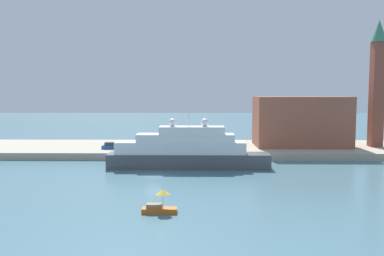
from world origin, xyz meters
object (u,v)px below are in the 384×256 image
object	(u,v)px
large_yacht	(186,151)
person_figure	(131,144)
parked_car	(112,146)
mooring_bollard	(148,151)
harbor_building	(301,121)
small_motorboat	(160,205)
bell_tower	(377,78)

from	to	relation	value
large_yacht	person_figure	distance (m)	20.23
parked_car	person_figure	xyz separation A→B (m)	(4.02, 1.51, 0.23)
mooring_bollard	large_yacht	bearing A→B (deg)	-48.53
harbor_building	parked_car	bearing A→B (deg)	-172.26
large_yacht	small_motorboat	bearing A→B (deg)	-94.44
bell_tower	mooring_bollard	xyz separation A→B (m)	(-50.48, -10.02, -14.99)
small_motorboat	bell_tower	world-z (taller)	bell_tower
large_yacht	bell_tower	distance (m)	48.48
large_yacht	parked_car	bearing A→B (deg)	139.29
large_yacht	small_motorboat	size ratio (longest dim) A/B	7.30
large_yacht	parked_car	xyz separation A→B (m)	(-16.61, 14.30, -1.01)
parked_car	person_figure	distance (m)	4.30
bell_tower	parked_car	distance (m)	60.94
harbor_building	person_figure	world-z (taller)	harbor_building
parked_car	large_yacht	bearing A→B (deg)	-40.71
parked_car	mooring_bollard	bearing A→B (deg)	-30.90
large_yacht	harbor_building	world-z (taller)	harbor_building
small_motorboat	mooring_bollard	world-z (taller)	small_motorboat
small_motorboat	person_figure	xyz separation A→B (m)	(-10.40, 44.05, 1.33)
parked_car	person_figure	world-z (taller)	person_figure
bell_tower	parked_car	size ratio (longest dim) A/B	6.64
large_yacht	person_figure	world-z (taller)	large_yacht
bell_tower	parked_car	bearing A→B (deg)	-175.18
small_motorboat	person_figure	distance (m)	45.28
large_yacht	parked_car	size ratio (longest dim) A/B	6.90
bell_tower	mooring_bollard	world-z (taller)	bell_tower
large_yacht	mooring_bollard	world-z (taller)	large_yacht
mooring_bollard	parked_car	bearing A→B (deg)	149.10
bell_tower	person_figure	bearing A→B (deg)	-176.40
small_motorboat	person_figure	size ratio (longest dim) A/B	2.24
large_yacht	person_figure	xyz separation A→B (m)	(-12.60, 15.81, -0.78)
large_yacht	mooring_bollard	xyz separation A→B (m)	(-8.17, 9.24, -1.25)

